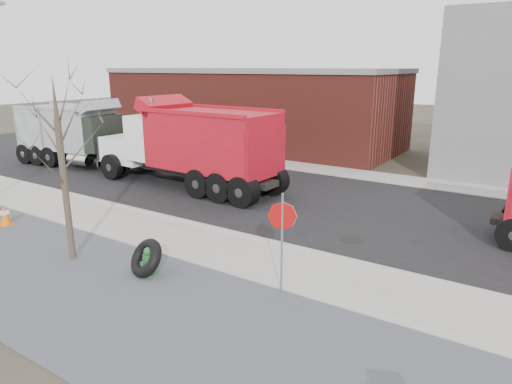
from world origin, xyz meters
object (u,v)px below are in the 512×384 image
Objects in this scene: fire_hydrant at (148,263)px; truck_tire at (146,258)px; dump_truck_red_b at (190,143)px; stop_sign at (282,226)px; dump_truck_grey at (80,133)px.

truck_tire is (-0.07, -0.00, 0.11)m from fire_hydrant.
dump_truck_red_b is (-5.06, 7.64, 1.57)m from truck_tire.
truck_tire is at bearing -169.32° from fire_hydrant.
truck_tire is 0.49× the size of stop_sign.
fire_hydrant is at bearing 1.01° from truck_tire.
fire_hydrant is 0.13m from truck_tire.
dump_truck_red_b reaches higher than dump_truck_grey.
dump_truck_red_b is 8.17m from dump_truck_grey.
dump_truck_red_b is at bearing 123.52° from truck_tire.
truck_tire is at bearing -36.85° from dump_truck_grey.
dump_truck_red_b is 1.18× the size of dump_truck_grey.
fire_hydrant is 0.31× the size of stop_sign.
dump_truck_grey is at bearing 0.83° from dump_truck_red_b.
truck_tire is 0.13× the size of dump_truck_red_b.
dump_truck_red_b is at bearing -7.60° from dump_truck_grey.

